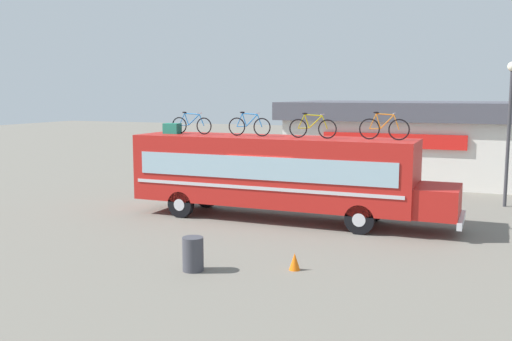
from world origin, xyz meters
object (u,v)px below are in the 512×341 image
object	(u,v)px
rooftop_bicycle_1	(191,125)
trash_bin	(193,254)
bus	(279,172)
luggage_bag_1	(172,128)
rooftop_bicycle_2	(249,126)
rooftop_bicycle_3	(312,128)
rooftop_bicycle_4	(384,128)
traffic_cone	(295,262)
street_lamp	(510,113)

from	to	relation	value
rooftop_bicycle_1	trash_bin	size ratio (longest dim) A/B	1.93
trash_bin	bus	bearing A→B (deg)	90.86
luggage_bag_1	rooftop_bicycle_2	xyz separation A→B (m)	(3.29, 0.01, 0.17)
rooftop_bicycle_1	rooftop_bicycle_3	world-z (taller)	rooftop_bicycle_3
bus	rooftop_bicycle_2	bearing A→B (deg)	179.51
rooftop_bicycle_3	rooftop_bicycle_4	world-z (taller)	rooftop_bicycle_4
traffic_cone	street_lamp	world-z (taller)	street_lamp
rooftop_bicycle_2	traffic_cone	world-z (taller)	rooftop_bicycle_2
bus	trash_bin	world-z (taller)	bus
rooftop_bicycle_3	traffic_cone	bearing A→B (deg)	-77.31
rooftop_bicycle_3	street_lamp	bearing A→B (deg)	42.98
luggage_bag_1	street_lamp	size ratio (longest dim) A/B	0.11
bus	luggage_bag_1	distance (m)	4.71
rooftop_bicycle_3	traffic_cone	size ratio (longest dim) A/B	3.80
luggage_bag_1	rooftop_bicycle_1	xyz separation A→B (m)	(0.79, 0.13, 0.16)
rooftop_bicycle_1	rooftop_bicycle_2	world-z (taller)	rooftop_bicycle_2
rooftop_bicycle_2	traffic_cone	xyz separation A→B (m)	(3.73, -5.64, -3.21)
luggage_bag_1	bus	bearing A→B (deg)	0.06
luggage_bag_1	traffic_cone	size ratio (longest dim) A/B	1.38
rooftop_bicycle_1	street_lamp	bearing A→B (deg)	26.80
rooftop_bicycle_3	street_lamp	xyz separation A→B (m)	(6.47, 6.03, 0.39)
luggage_bag_1	street_lamp	world-z (taller)	street_lamp
rooftop_bicycle_2	luggage_bag_1	bearing A→B (deg)	-179.75
rooftop_bicycle_2	rooftop_bicycle_4	size ratio (longest dim) A/B	0.99
street_lamp	trash_bin	bearing A→B (deg)	-121.31
rooftop_bicycle_2	rooftop_bicycle_3	world-z (taller)	rooftop_bicycle_2
rooftop_bicycle_3	trash_bin	distance (m)	7.35
rooftop_bicycle_1	bus	bearing A→B (deg)	-1.97
bus	trash_bin	distance (m)	6.84
traffic_cone	street_lamp	xyz separation A→B (m)	(5.23, 11.55, 3.61)
luggage_bag_1	rooftop_bicycle_3	world-z (taller)	rooftop_bicycle_3
rooftop_bicycle_3	rooftop_bicycle_4	bearing A→B (deg)	5.83
luggage_bag_1	rooftop_bicycle_1	bearing A→B (deg)	9.39
bus	street_lamp	bearing A→B (deg)	37.25
traffic_cone	rooftop_bicycle_4	bearing A→B (deg)	78.12
street_lamp	traffic_cone	bearing A→B (deg)	-114.35
bus	luggage_bag_1	bearing A→B (deg)	-179.94
luggage_bag_1	trash_bin	bearing A→B (deg)	-55.73
luggage_bag_1	rooftop_bicycle_1	size ratio (longest dim) A/B	0.36
trash_bin	street_lamp	xyz separation A→B (m)	(7.68, 12.63, 3.38)
rooftop_bicycle_2	rooftop_bicycle_3	xyz separation A→B (m)	(2.49, -0.12, -0.00)
trash_bin	rooftop_bicycle_1	bearing A→B (deg)	118.92
rooftop_bicycle_1	street_lamp	distance (m)	12.85
rooftop_bicycle_2	street_lamp	size ratio (longest dim) A/B	0.29
rooftop_bicycle_4	rooftop_bicycle_2	bearing A→B (deg)	-178.53
bus	rooftop_bicycle_3	distance (m)	2.13
rooftop_bicycle_1	rooftop_bicycle_3	bearing A→B (deg)	-2.76
rooftop_bicycle_4	traffic_cone	world-z (taller)	rooftop_bicycle_4
rooftop_bicycle_1	rooftop_bicycle_3	size ratio (longest dim) A/B	1.00
rooftop_bicycle_2	rooftop_bicycle_4	xyz separation A→B (m)	(4.94, 0.13, 0.02)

